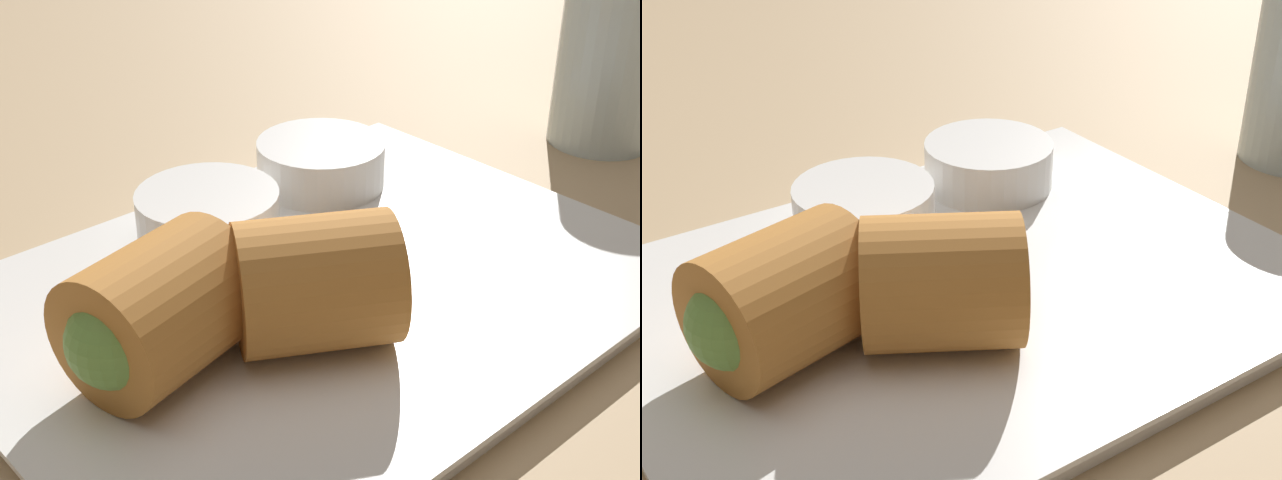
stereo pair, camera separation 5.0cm
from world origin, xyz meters
The scene contains 7 objects.
table_surface centered at (0.00, 0.00, 1.00)cm, with size 180.00×140.00×2.00cm.
serving_plate centered at (2.17, -1.03, 2.76)cm, with size 33.05×24.63×1.50cm.
roll_front_left centered at (-7.57, -1.82, 6.41)cm, with size 8.19×7.18×5.83cm.
roll_front_right centered at (-1.51, -4.13, 6.41)cm, with size 8.69×8.39×5.83cm.
dipping_bowl_near centered at (0.81, 6.06, 4.94)cm, with size 7.42×7.42×2.64cm.
dipping_bowl_far centered at (9.46, 6.94, 4.94)cm, with size 7.42×7.42×2.64cm.
drinking_glass centered at (30.24, 1.39, 8.14)cm, with size 6.91×6.91×12.28cm.
Camera 1 is at (-22.15, -27.88, 26.46)cm, focal length 50.00 mm.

